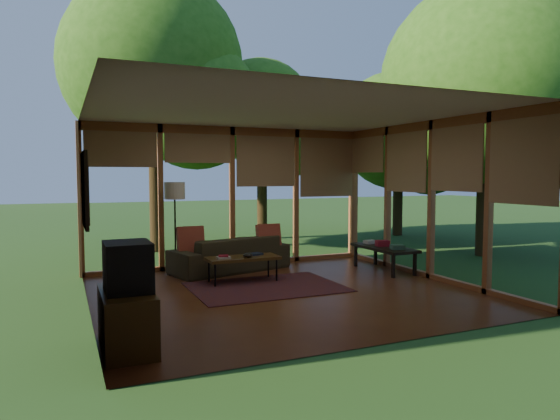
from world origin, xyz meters
name	(u,v)px	position (x,y,z in m)	size (l,w,h in m)	color
floor	(285,293)	(0.00, 0.00, 0.00)	(5.50, 5.50, 0.00)	brown
ceiling	(285,112)	(0.00, 0.00, 2.70)	(5.50, 5.50, 0.00)	white
wall_left	(87,209)	(-2.75, 0.00, 1.35)	(0.04, 5.00, 2.70)	beige
wall_front	(385,216)	(0.00, -2.50, 1.35)	(5.50, 0.04, 2.70)	beige
window_wall_back	(232,197)	(0.00, 2.50, 1.35)	(5.50, 0.12, 2.70)	#9F5C31
window_wall_right	(432,200)	(2.75, 0.00, 1.35)	(0.12, 5.00, 2.70)	#9F5C31
exterior_lawn	(395,225)	(8.00, 8.00, -0.01)	(40.00, 40.00, 0.00)	#23491B
tree_nw	(153,67)	(-1.04, 5.07, 4.25)	(4.15, 4.15, 6.34)	#332612
tree_ne	(261,113)	(2.09, 6.28, 3.48)	(2.97, 2.97, 4.98)	#332612
tree_se	(483,83)	(5.35, 1.48, 3.75)	(4.37, 4.37, 5.94)	#332612
tree_far	(394,131)	(5.88, 5.32, 3.05)	(3.41, 3.41, 4.76)	#332612
rug	(266,287)	(-0.12, 0.46, 0.01)	(2.34, 1.66, 0.01)	maroon
sofa	(230,254)	(-0.21, 2.00, 0.32)	(2.20, 0.86, 0.64)	#352D1A
pillow_left	(191,240)	(-0.96, 1.95, 0.61)	(0.47, 0.16, 0.47)	maroon
pillow_right	(269,237)	(0.54, 1.95, 0.61)	(0.45, 0.15, 0.45)	maroon
ct_book_lower	(224,258)	(-0.67, 0.93, 0.44)	(0.21, 0.16, 0.03)	#B4ACA3
ct_book_upper	(223,256)	(-0.67, 0.93, 0.47)	(0.16, 0.12, 0.03)	maroon
ct_book_side	(255,254)	(-0.07, 1.06, 0.44)	(0.22, 0.17, 0.03)	black
ct_bowl	(248,255)	(-0.27, 0.88, 0.46)	(0.16, 0.16, 0.07)	black
media_cabinet	(127,320)	(-2.47, -1.56, 0.30)	(0.50, 1.00, 0.60)	#4F3515
television	(128,266)	(-2.45, -1.56, 0.85)	(0.45, 0.55, 0.50)	black
console_book_a	(397,247)	(2.40, 0.46, 0.50)	(0.23, 0.17, 0.08)	#325845
console_book_b	(382,243)	(2.40, 0.91, 0.51)	(0.24, 0.17, 0.11)	maroon
console_book_c	(370,242)	(2.40, 1.31, 0.49)	(0.23, 0.16, 0.06)	#B4ACA3
floor_lamp	(175,196)	(-1.22, 2.02, 1.41)	(0.36, 0.36, 1.65)	black
coffee_table	(243,259)	(-0.32, 0.98, 0.39)	(1.20, 0.50, 0.43)	#4F3515
side_console	(384,249)	(2.40, 0.86, 0.41)	(0.60, 1.40, 0.46)	black
wall_painting	(85,190)	(-2.71, 1.40, 1.55)	(0.06, 1.35, 1.15)	black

